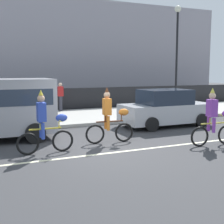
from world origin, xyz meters
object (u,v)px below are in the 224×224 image
Objects in this scene: parade_cyclist_cobalt at (46,126)px; parade_cyclist_orange at (110,119)px; parade_cyclist_purple at (214,120)px; street_lamp_post at (177,43)px; pedestrian_onlooker at (60,96)px; parked_car_silver at (166,109)px.

parade_cyclist_orange is at bearing 11.23° from parade_cyclist_cobalt.
parade_cyclist_cobalt is at bearing 166.43° from parade_cyclist_purple.
parade_cyclist_orange is at bearing -140.92° from street_lamp_post.
parade_cyclist_cobalt and parade_cyclist_orange have the same top height.
parade_cyclist_cobalt is 1.19× the size of pedestrian_onlooker.
parade_cyclist_cobalt and parade_cyclist_purple have the same top height.
parade_cyclist_orange reaches higher than pedestrian_onlooker.
parked_car_silver is at bearing 22.60° from parade_cyclist_cobalt.
parade_cyclist_purple is at bearing -98.95° from parked_car_silver.
parked_car_silver is 5.26m from street_lamp_post.
street_lamp_post reaches higher than parade_cyclist_orange.
parade_cyclist_cobalt is 2.35m from parade_cyclist_orange.
parade_cyclist_purple is 1.19× the size of pedestrian_onlooker.
parade_cyclist_purple is at bearing -115.84° from street_lamp_post.
street_lamp_post is at bearing 32.95° from parade_cyclist_cobalt.
parade_cyclist_cobalt is 0.33× the size of street_lamp_post.
parade_cyclist_orange is 7.85m from pedestrian_onlooker.
pedestrian_onlooker reaches higher than parked_car_silver.
parade_cyclist_purple reaches higher than pedestrian_onlooker.
parade_cyclist_cobalt reaches higher than pedestrian_onlooker.
street_lamp_post is (8.62, 5.59, 3.15)m from parade_cyclist_cobalt.
parade_cyclist_purple is 0.33× the size of street_lamp_post.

